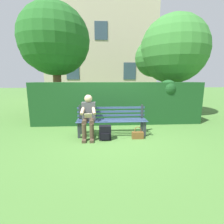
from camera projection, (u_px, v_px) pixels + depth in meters
name	position (u px, v px, depth m)	size (l,w,h in m)	color
ground	(112.00, 135.00, 4.82)	(60.00, 60.00, 0.00)	#477533
park_bench	(112.00, 119.00, 4.80)	(2.02, 0.50, 0.87)	#2D3338
person_seated	(88.00, 115.00, 4.55)	(0.44, 0.73, 1.19)	#4C4C51
hedge_backdrop	(118.00, 102.00, 6.02)	(6.10, 0.78, 1.60)	#19471E
tree	(52.00, 42.00, 6.84)	(3.03, 2.88, 4.65)	brown
building_facade	(101.00, 49.00, 12.96)	(8.20, 3.09, 7.96)	#BCAD93
backpack	(105.00, 133.00, 4.42)	(0.32, 0.27, 0.39)	black
handbag	(138.00, 135.00, 4.51)	(0.31, 0.13, 0.34)	brown
tree_far	(170.00, 52.00, 7.38)	(3.12, 2.97, 4.40)	brown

